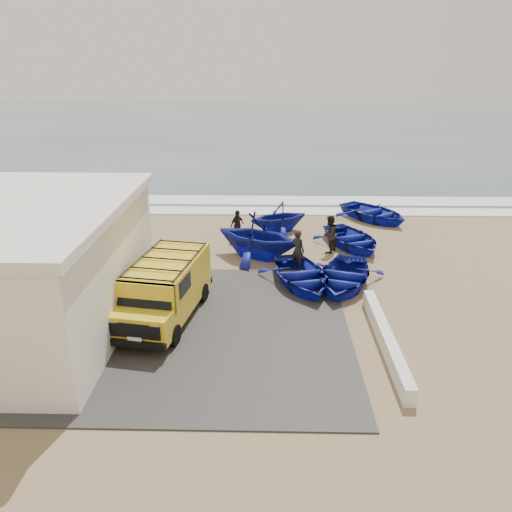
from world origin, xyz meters
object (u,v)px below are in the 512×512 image
object	(u,v)px
parapet	(386,339)
boat_near_left	(301,275)
van	(165,287)
boat_mid_left	(258,236)
boat_far_left	(279,217)
boat_near_right	(344,276)
fisherman_back	(237,225)
fisherman_front	(298,250)
fisherman_middle	(329,234)
boat_far_right	(374,213)
boat_mid_right	(352,239)

from	to	relation	value
parapet	boat_near_left	distance (m)	5.16
van	boat_mid_left	xyz separation A→B (m)	(3.08, 5.78, -0.09)
van	boat_far_left	distance (m)	10.35
boat_near_right	fisherman_back	distance (m)	7.11
boat_far_left	fisherman_front	size ratio (longest dim) A/B	1.77
van	boat_far_left	xyz separation A→B (m)	(4.10, 9.50, -0.33)
parapet	fisherman_front	xyz separation A→B (m)	(-2.44, 6.26, 0.60)
boat_far_left	fisherman_middle	world-z (taller)	fisherman_middle
boat_near_right	fisherman_front	distance (m)	2.47
boat_near_left	fisherman_back	bearing A→B (deg)	103.51
boat_far_left	fisherman_front	world-z (taller)	fisherman_front
boat_mid_left	boat_far_left	xyz separation A→B (m)	(1.02, 3.72, -0.24)
parapet	boat_far_right	size ratio (longest dim) A/B	1.39
boat_near_right	van	bearing A→B (deg)	-139.70
parapet	fisherman_back	bearing A→B (deg)	117.73
boat_far_right	van	bearing A→B (deg)	-166.17
boat_mid_left	boat_mid_right	world-z (taller)	boat_mid_left
boat_near_left	boat_near_right	xyz separation A→B (m)	(1.69, 0.00, 0.00)
van	fisherman_front	bearing A→B (deg)	52.55
boat_near_left	boat_mid_left	bearing A→B (deg)	106.62
parapet	fisherman_middle	xyz separation A→B (m)	(-0.86, 8.32, 0.62)
boat_mid_right	van	bearing A→B (deg)	-156.96
van	fisherman_middle	size ratio (longest dim) A/B	2.94
boat_near_left	boat_far_right	bearing A→B (deg)	48.11
van	boat_near_right	bearing A→B (deg)	32.71
van	boat_near_left	bearing A→B (deg)	39.43
fisherman_middle	boat_mid_right	bearing A→B (deg)	156.47
fisherman_middle	boat_mid_left	bearing A→B (deg)	-42.63
parapet	boat_mid_left	world-z (taller)	boat_mid_left
boat_near_left	van	bearing A→B (deg)	-164.79
boat_mid_left	boat_mid_right	bearing A→B (deg)	-44.74
boat_far_left	boat_near_right	bearing A→B (deg)	-4.01
boat_mid_right	boat_far_left	world-z (taller)	boat_far_left
boat_far_left	boat_far_right	distance (m)	5.83
boat_near_left	boat_far_left	bearing A→B (deg)	82.29
parapet	fisherman_back	size ratio (longest dim) A/B	3.93
fisherman_front	fisherman_back	world-z (taller)	fisherman_front
boat_far_left	fisherman_back	size ratio (longest dim) A/B	2.04
boat_far_right	fisherman_front	size ratio (longest dim) A/B	2.46
boat_mid_left	fisherman_front	size ratio (longest dim) A/B	2.29
parapet	boat_near_right	size ratio (longest dim) A/B	1.44
boat_near_left	boat_far_right	xyz separation A→B (m)	(4.61, 8.87, 0.02)
van	fisherman_back	world-z (taller)	van
fisherman_front	boat_far_left	bearing A→B (deg)	-43.22
boat_far_left	boat_mid_right	bearing A→B (deg)	33.15
boat_far_left	fisherman_back	xyz separation A→B (m)	(-2.09, -1.28, -0.06)
fisherman_front	fisherman_middle	distance (m)	2.60
van	fisherman_middle	xyz separation A→B (m)	(6.41, 6.53, -0.26)
fisherman_front	fisherman_back	distance (m)	4.70
boat_far_left	fisherman_middle	bearing A→B (deg)	13.63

